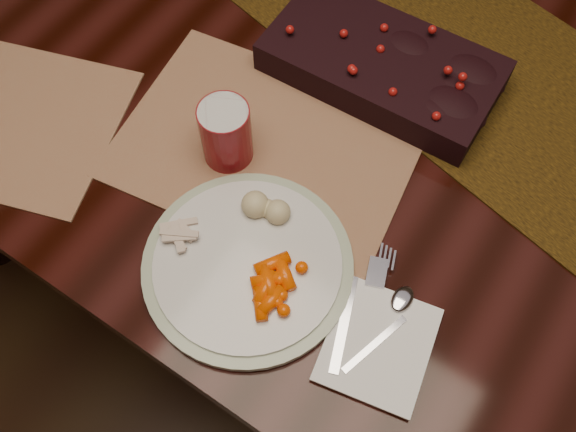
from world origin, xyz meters
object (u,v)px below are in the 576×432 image
Objects in this scene: dinner_plate at (248,265)px; baby_carrots at (253,270)px; centerpiece at (383,61)px; red_cup at (226,133)px; mashed_potatoes at (260,213)px; napkin at (378,344)px; placemat_main at (266,147)px; dining_table at (349,222)px; turkey_shreds at (180,231)px.

dinner_plate is 2.69× the size of baby_carrots.
centerpiece is 3.55× the size of red_cup.
centerpiece is at bearing 88.95° from mashed_potatoes.
napkin is (0.21, 0.00, -0.01)m from dinner_plate.
placemat_main is 4.04× the size of baby_carrots.
dinner_plate reaches higher than placemat_main.
centerpiece is at bearing 107.75° from dining_table.
dining_table is at bearing 45.42° from placemat_main.
dinner_plate is at bearing 169.84° from napkin.
placemat_main is at bearing 120.21° from baby_carrots.
placemat_main is at bearing 86.97° from turkey_shreds.
red_cup is at bearing 147.16° from napkin.
red_cup is at bearing 146.34° from mashed_potatoes.
red_cup reaches higher than mashed_potatoes.
dining_table is 17.02× the size of red_cup.
napkin is at bearing 3.50° from baby_carrots.
red_cup is at bearing 134.09° from dinner_plate.
centerpiece is 0.84× the size of placemat_main.
red_cup is at bearing 135.76° from baby_carrots.
placemat_main is 0.20m from turkey_shreds.
centerpiece reaches higher than turkey_shreds.
placemat_main is at bearing 121.44° from mashed_potatoes.
mashed_potatoes is (-0.04, 0.07, 0.01)m from baby_carrots.
dining_table is 6.03× the size of dinner_plate.
dinner_plate is 1.89× the size of napkin.
turkey_shreds is (-0.08, -0.08, -0.01)m from mashed_potatoes.
baby_carrots is 0.08m from mashed_potatoes.
baby_carrots is (0.02, -0.01, 0.02)m from dinner_plate.
turkey_shreds is at bearing -108.43° from dining_table.
mashed_potatoes is at bearing -33.66° from red_cup.
red_cup is (-0.03, 0.16, 0.03)m from turkey_shreds.
dinner_plate is (-0.01, -0.33, 0.39)m from dining_table.
turkey_shreds is 0.59× the size of red_cup.
dining_table is 0.52m from baby_carrots.
dining_table is 0.42m from placemat_main.
baby_carrots is at bearing 172.16° from napkin.
mashed_potatoes is (-0.01, -0.34, -0.00)m from centerpiece.
red_cup reaches higher than baby_carrots.
mashed_potatoes is 0.72× the size of red_cup.
baby_carrots is 1.05× the size of red_cup.
mashed_potatoes is at bearing -67.12° from placemat_main.
mashed_potatoes is 0.12m from turkey_shreds.
centerpiece is at bearing 94.55° from baby_carrots.
baby_carrots is at bearing -88.66° from dining_table.
centerpiece is 0.41m from dinner_plate.
turkey_shreds is (-0.11, -0.02, 0.01)m from dinner_plate.
red_cup is (-0.14, -0.19, 0.43)m from dining_table.
centerpiece is at bearing 108.22° from napkin.
centerpiece is 5.98× the size of turkey_shreds.
baby_carrots is at bearing -68.36° from placemat_main.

